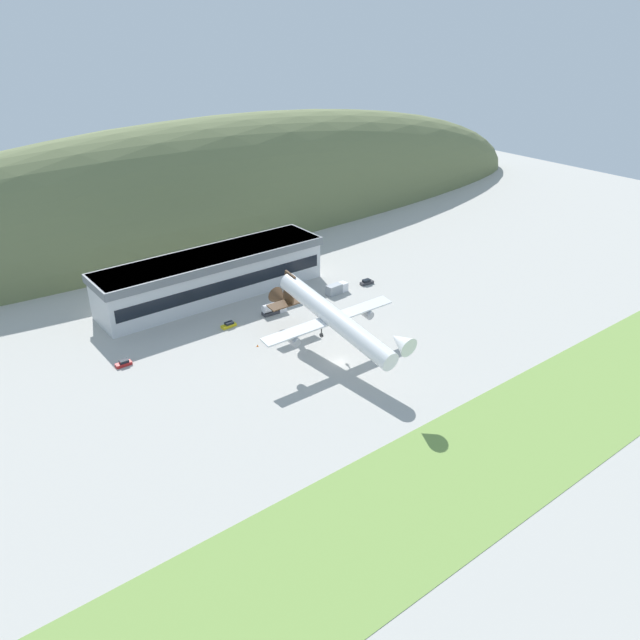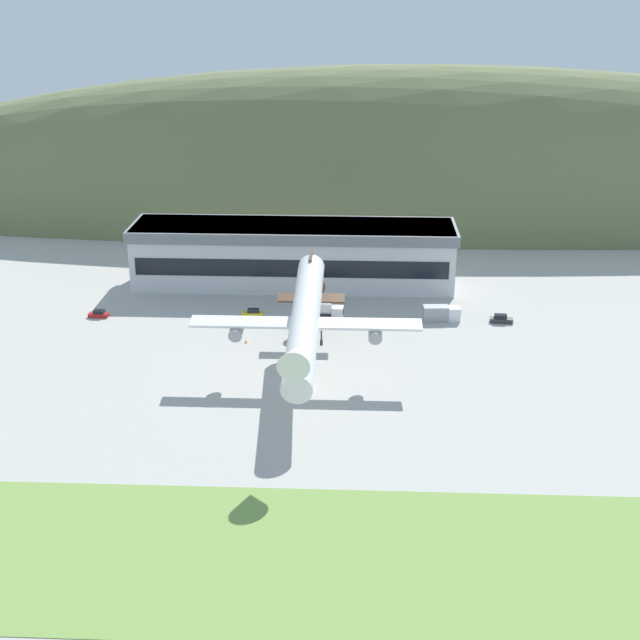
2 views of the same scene
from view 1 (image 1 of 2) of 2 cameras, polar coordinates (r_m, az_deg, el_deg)
The scene contains 11 objects.
ground_plane at distance 156.57m, azimuth 1.80°, elevation -3.89°, with size 467.50×467.50×0.00m, color #ADAAA3.
grass_strip_foreground at distance 130.81m, azimuth 15.02°, elevation -12.01°, with size 420.75×30.09×0.08m, color #759947.
hill_backdrop at distance 256.89m, azimuth -9.79°, elevation 8.42°, with size 354.01×61.04×84.82m, color #667047.
terminal_building at distance 191.14m, azimuth -9.81°, elevation 4.28°, with size 71.30×16.91×13.61m.
cargo_airplane at distance 153.82m, azimuth 1.13°, elevation 0.21°, with size 39.03×52.31×12.50m.
service_car_0 at distance 174.70m, azimuth -8.35°, elevation -0.45°, with size 4.38×1.91×1.49m.
service_car_1 at distance 199.98m, azimuth 4.29°, elevation 3.47°, with size 4.60×2.09×1.66m.
service_car_2 at distance 162.35m, azimuth -17.51°, elevation -3.80°, with size 3.97×1.72×1.49m.
fuel_truck at distance 180.58m, azimuth -4.26°, elevation 1.06°, with size 7.46×2.90×3.29m.
box_truck at distance 192.93m, azimuth 1.55°, elevation 2.89°, with size 7.52×3.02×3.04m.
traffic_cone_0 at distance 164.17m, azimuth -5.74°, elevation -2.33°, with size 0.52×0.52×0.58m.
Camera 1 is at (-85.94, -103.14, 80.55)m, focal length 35.00 mm.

